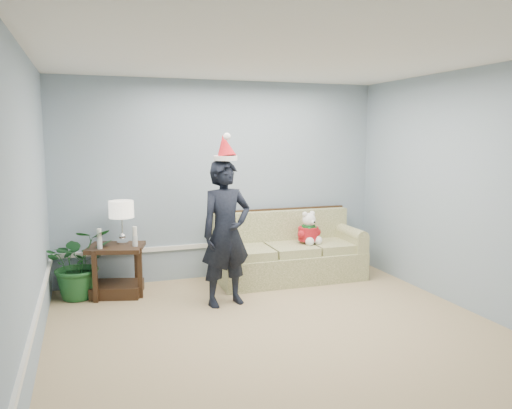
{
  "coord_description": "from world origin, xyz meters",
  "views": [
    {
      "loc": [
        -1.79,
        -4.13,
        1.97
      ],
      "look_at": [
        0.16,
        1.55,
        1.13
      ],
      "focal_mm": 35.0,
      "sensor_mm": 36.0,
      "label": 1
    }
  ],
  "objects": [
    {
      "name": "room_shell",
      "position": [
        0.0,
        0.0,
        1.35
      ],
      "size": [
        4.54,
        5.04,
        2.74
      ],
      "color": "tan",
      "rests_on": "ground"
    },
    {
      "name": "wainscot_trim",
      "position": [
        -1.18,
        1.18,
        0.45
      ],
      "size": [
        4.49,
        4.99,
        0.06
      ],
      "color": "white",
      "rests_on": "room_shell"
    },
    {
      "name": "sofa",
      "position": [
        0.81,
        2.08,
        0.33
      ],
      "size": [
        2.0,
        0.88,
        0.93
      ],
      "rotation": [
        0.0,
        0.0,
        -0.01
      ],
      "color": "#5A6831",
      "rests_on": "room_shell"
    },
    {
      "name": "side_table",
      "position": [
        -1.47,
        2.08,
        0.24
      ],
      "size": [
        0.77,
        0.69,
        0.63
      ],
      "rotation": [
        0.0,
        0.0,
        -0.27
      ],
      "color": "#362013",
      "rests_on": "room_shell"
    },
    {
      "name": "table_lamp",
      "position": [
        -1.39,
        2.15,
        1.04
      ],
      "size": [
        0.3,
        0.3,
        0.54
      ],
      "color": "silver",
      "rests_on": "side_table"
    },
    {
      "name": "candle_pair",
      "position": [
        -1.46,
        1.96,
        0.74
      ],
      "size": [
        0.47,
        0.06,
        0.24
      ],
      "color": "silver",
      "rests_on": "side_table"
    },
    {
      "name": "houseplant",
      "position": [
        -1.91,
        2.12,
        0.43
      ],
      "size": [
        0.9,
        0.82,
        0.87
      ],
      "primitive_type": "imported",
      "rotation": [
        0.0,
        0.0,
        0.2
      ],
      "color": "#1B5124",
      "rests_on": "room_shell"
    },
    {
      "name": "man",
      "position": [
        -0.28,
        1.32,
        0.85
      ],
      "size": [
        0.69,
        0.52,
        1.69
      ],
      "primitive_type": "imported",
      "rotation": [
        0.0,
        0.0,
        0.2
      ],
      "color": "black",
      "rests_on": "room_shell"
    },
    {
      "name": "santa_hat",
      "position": [
        -0.28,
        1.33,
        1.82
      ],
      "size": [
        0.34,
        0.37,
        0.32
      ],
      "rotation": [
        0.0,
        0.0,
        0.31
      ],
      "color": "white",
      "rests_on": "man"
    },
    {
      "name": "teddy_bear",
      "position": [
        1.08,
        1.98,
        0.65
      ],
      "size": [
        0.34,
        0.35,
        0.45
      ],
      "rotation": [
        0.0,
        0.0,
        0.26
      ],
      "color": "white",
      "rests_on": "sofa"
    }
  ]
}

